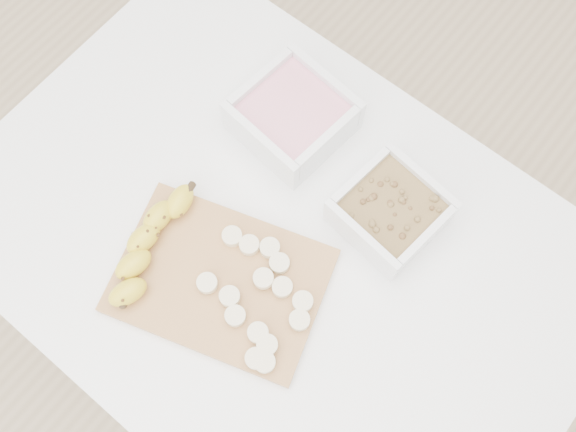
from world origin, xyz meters
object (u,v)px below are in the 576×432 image
Objects in this scene: table at (277,260)px; bowl_yogurt at (293,116)px; bowl_granola at (390,211)px; cutting_board at (220,280)px; banana at (149,247)px.

table is 5.56× the size of bowl_yogurt.
bowl_yogurt is at bearing 171.42° from bowl_granola.
bowl_yogurt is 0.29m from cutting_board.
table is 6.17× the size of bowl_granola.
cutting_board is 1.48× the size of banana.
bowl_yogurt is 0.31m from banana.
banana is at bearing -136.29° from table.
table is at bearing 41.82° from banana.
bowl_granola reaches higher than table.
bowl_granola is (0.22, -0.03, -0.00)m from bowl_yogurt.
bowl_granola is 0.37m from banana.
bowl_yogurt is 1.11× the size of bowl_granola.
banana reaches higher than cutting_board.
table is 3.22× the size of cutting_board.
table is 0.23m from banana.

